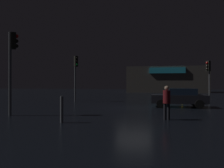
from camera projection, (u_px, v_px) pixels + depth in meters
ground_plane at (134, 108)px, 15.47m from camera, size 120.00×120.00×0.00m
store_building at (166, 80)px, 46.77m from camera, size 15.93×8.90×5.25m
traffic_signal_main at (76, 69)px, 21.39m from camera, size 0.43×0.41×4.44m
traffic_signal_cross_left at (12, 57)px, 11.76m from camera, size 0.43×0.41×4.47m
traffic_signal_cross_right at (208, 71)px, 19.44m from camera, size 0.43×0.41×3.76m
car_near at (179, 97)px, 16.04m from camera, size 3.93×2.07×1.37m
pedestrian at (167, 100)px, 10.30m from camera, size 0.40×0.40×1.60m
bollard_kerb_a at (182, 96)px, 21.47m from camera, size 0.12×0.12×1.13m
bollard_kerb_b at (62, 109)px, 9.51m from camera, size 0.14×0.14×1.16m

